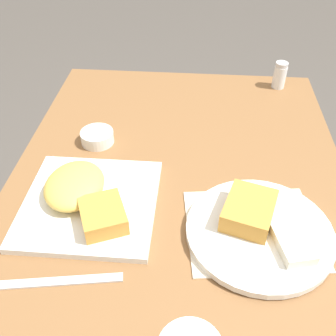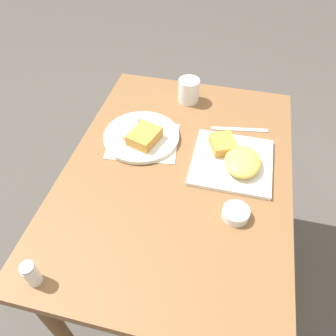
{
  "view_description": "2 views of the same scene",
  "coord_description": "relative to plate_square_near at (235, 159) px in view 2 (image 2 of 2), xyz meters",
  "views": [
    {
      "loc": [
        0.61,
        0.03,
        1.32
      ],
      "look_at": [
        -0.02,
        -0.02,
        0.78
      ],
      "focal_mm": 42.0,
      "sensor_mm": 36.0,
      "label": 1
    },
    {
      "loc": [
        -0.72,
        -0.14,
        1.55
      ],
      "look_at": [
        -0.02,
        0.03,
        0.77
      ],
      "focal_mm": 35.0,
      "sensor_mm": 36.0,
      "label": 2
    }
  ],
  "objects": [
    {
      "name": "ground_plane",
      "position": [
        -0.07,
        0.18,
        -0.77
      ],
      "size": [
        8.0,
        8.0,
        0.0
      ],
      "primitive_type": "plane",
      "color": "#4C4742"
    },
    {
      "name": "dining_table",
      "position": [
        -0.07,
        0.18,
        -0.12
      ],
      "size": [
        1.04,
        0.74,
        0.75
      ],
      "color": "brown",
      "rests_on": "ground_plane"
    },
    {
      "name": "menu_card",
      "position": [
        0.04,
        0.33,
        -0.02
      ],
      "size": [
        0.24,
        0.27,
        0.0
      ],
      "rotation": [
        0.0,
        0.0,
        0.13
      ],
      "color": "beige",
      "rests_on": "dining_table"
    },
    {
      "name": "plate_square_near",
      "position": [
        0.0,
        0.0,
        0.0
      ],
      "size": [
        0.26,
        0.26,
        0.06
      ],
      "color": "white",
      "rests_on": "dining_table"
    },
    {
      "name": "plate_oval_far",
      "position": [
        0.05,
        0.34,
        -0.0
      ],
      "size": [
        0.27,
        0.27,
        0.05
      ],
      "color": "white",
      "rests_on": "menu_card"
    },
    {
      "name": "sauce_ramekin",
      "position": [
        -0.21,
        -0.02,
        -0.01
      ],
      "size": [
        0.08,
        0.08,
        0.03
      ],
      "color": "white",
      "rests_on": "dining_table"
    },
    {
      "name": "salt_shaker",
      "position": [
        -0.52,
        0.45,
        0.01
      ],
      "size": [
        0.04,
        0.04,
        0.08
      ],
      "color": "white",
      "rests_on": "dining_table"
    },
    {
      "name": "butter_knife",
      "position": [
        0.18,
        -0.0,
        -0.02
      ],
      "size": [
        0.05,
        0.21,
        0.0
      ],
      "rotation": [
        0.0,
        0.0,
        1.73
      ],
      "color": "silver",
      "rests_on": "dining_table"
    },
    {
      "name": "coffee_mug",
      "position": [
        0.32,
        0.22,
        0.03
      ],
      "size": [
        0.08,
        0.08,
        0.09
      ],
      "color": "white",
      "rests_on": "dining_table"
    }
  ]
}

